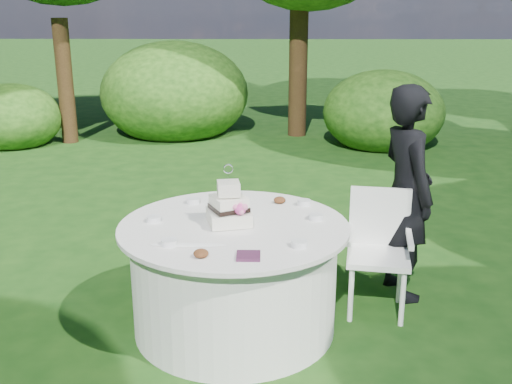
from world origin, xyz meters
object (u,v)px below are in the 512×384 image
chair (379,242)px  table (234,276)px  napkins (248,256)px  guest (406,193)px  cake (229,208)px

chair → table: bearing=-163.2°
napkins → guest: (1.17, 1.11, 0.05)m
guest → cake: (-1.31, -0.54, 0.06)m
guest → cake: guest is taller
napkins → chair: bearing=42.9°
napkins → cake: 0.59m
napkins → table: 0.69m
napkins → chair: chair is taller
table → cake: cake is taller
napkins → cake: (-0.14, 0.56, 0.10)m
napkins → chair: size_ratio=0.16×
guest → chair: 0.45m
table → guest: bearing=23.4°
guest → table: 1.46m
table → chair: 1.10m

